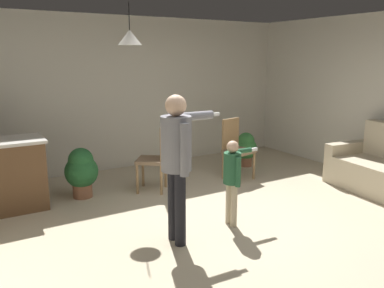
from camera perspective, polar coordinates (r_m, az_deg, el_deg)
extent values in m
plane|color=beige|center=(4.97, 6.59, -11.45)|extent=(7.68, 7.68, 0.00)
cube|color=silver|center=(7.36, -8.57, 7.22)|extent=(6.40, 0.10, 2.70)
cube|color=beige|center=(7.06, 21.34, -2.27)|extent=(0.86, 0.27, 0.63)
cylinder|color=#99754C|center=(7.36, 23.00, -4.13)|extent=(0.05, 0.05, 0.06)
cylinder|color=#99754C|center=(6.91, 19.32, -4.89)|extent=(0.05, 0.05, 0.06)
cylinder|color=black|center=(4.44, -2.70, -8.59)|extent=(0.12, 0.12, 0.82)
cylinder|color=black|center=(4.30, -1.70, -9.32)|extent=(0.12, 0.12, 0.82)
cylinder|color=slate|center=(4.17, -2.29, 0.06)|extent=(0.32, 0.32, 0.58)
sphere|color=#D8AD8C|center=(4.10, -2.34, 5.55)|extent=(0.22, 0.22, 0.22)
cylinder|color=slate|center=(4.41, -0.20, 3.98)|extent=(0.55, 0.12, 0.10)
cube|color=white|center=(4.56, 3.17, 4.25)|extent=(0.13, 0.04, 0.04)
cylinder|color=slate|center=(4.01, -1.10, -0.86)|extent=(0.10, 0.10, 0.55)
cylinder|color=tan|center=(4.91, 5.30, -8.36)|extent=(0.08, 0.08, 0.53)
cylinder|color=tan|center=(4.83, 6.03, -8.76)|extent=(0.08, 0.08, 0.53)
cylinder|color=#265938|center=(4.73, 5.78, -3.45)|extent=(0.21, 0.21, 0.37)
sphere|color=#D8AD8C|center=(4.66, 5.85, -0.39)|extent=(0.14, 0.14, 0.14)
cylinder|color=#265938|center=(4.88, 6.74, -1.06)|extent=(0.35, 0.08, 0.06)
cube|color=white|center=(5.00, 8.67, -0.79)|extent=(0.13, 0.04, 0.04)
cylinder|color=#265938|center=(4.64, 6.62, -4.03)|extent=(0.06, 0.06, 0.35)
cylinder|color=#99754C|center=(6.91, 6.52, -2.55)|extent=(0.04, 0.04, 0.45)
cylinder|color=#99754C|center=(6.65, 4.48, -3.11)|extent=(0.04, 0.04, 0.45)
cylinder|color=#99754C|center=(6.69, 8.85, -3.13)|extent=(0.04, 0.04, 0.45)
cylinder|color=#99754C|center=(6.42, 6.83, -3.73)|extent=(0.04, 0.04, 0.45)
cube|color=#7F664C|center=(6.60, 6.72, -1.03)|extent=(0.50, 0.50, 0.05)
cube|color=#99754C|center=(6.67, 5.55, 1.55)|extent=(0.38, 0.12, 0.50)
cylinder|color=#99754C|center=(5.89, -4.42, -5.18)|extent=(0.04, 0.04, 0.45)
cylinder|color=#99754C|center=(6.23, -3.80, -4.19)|extent=(0.04, 0.04, 0.45)
cylinder|color=#99754C|center=(5.96, -7.83, -5.03)|extent=(0.04, 0.04, 0.45)
cylinder|color=#99754C|center=(6.30, -7.03, -4.06)|extent=(0.04, 0.04, 0.45)
cube|color=#7F664C|center=(6.02, -5.83, -2.33)|extent=(0.59, 0.59, 0.05)
cube|color=#99754C|center=(5.92, -4.09, 0.19)|extent=(0.26, 0.32, 0.50)
cylinder|color=brown|center=(6.03, -15.40, -6.33)|extent=(0.28, 0.28, 0.22)
sphere|color=#235B2D|center=(5.95, -15.55, -3.81)|extent=(0.48, 0.48, 0.48)
sphere|color=#235B2D|center=(5.91, -15.64, -2.26)|extent=(0.36, 0.36, 0.36)
cylinder|color=brown|center=(7.50, 7.66, -2.41)|extent=(0.24, 0.24, 0.19)
sphere|color=#387F3D|center=(7.45, 7.72, -0.63)|extent=(0.41, 0.41, 0.41)
sphere|color=#387F3D|center=(7.42, 7.75, 0.45)|extent=(0.31, 0.31, 0.31)
cone|color=silver|center=(5.54, -8.90, 14.84)|extent=(0.32, 0.32, 0.20)
cylinder|color=black|center=(5.56, -9.00, 17.62)|extent=(0.01, 0.01, 0.36)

